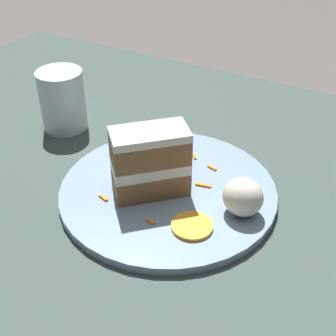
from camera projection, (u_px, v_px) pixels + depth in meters
The scene contains 8 objects.
ground_plane at pixel (209, 216), 0.68m from camera, with size 6.00×6.00×0.00m, color #4C4742.
dining_table at pixel (209, 208), 0.67m from camera, with size 1.38×0.84×0.03m, color #384742.
plate at pixel (168, 191), 0.67m from camera, with size 0.31×0.31×0.01m, color gray.
cake_slice at pixel (150, 162), 0.63m from camera, with size 0.11×0.11×0.10m.
cream_dollop at pixel (243, 197), 0.60m from camera, with size 0.05×0.05×0.05m, color silver.
orange_garnish at pixel (192, 226), 0.59m from camera, with size 0.05×0.05×0.00m, color orange.
carrot_shreds_scatter at pixel (202, 186), 0.66m from camera, with size 0.19×0.17×0.00m.
drinking_glass at pixel (63, 104), 0.80m from camera, with size 0.08×0.08×0.10m.
Camera 1 is at (-0.20, 0.48, 0.45)m, focal length 50.00 mm.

